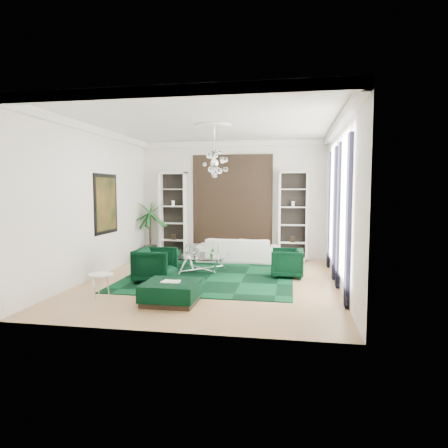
% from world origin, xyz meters
% --- Properties ---
extents(floor, '(6.00, 7.00, 0.02)m').
position_xyz_m(floor, '(0.00, 0.00, -0.01)').
color(floor, tan).
rests_on(floor, ground).
extents(ceiling, '(6.00, 7.00, 0.02)m').
position_xyz_m(ceiling, '(0.00, 0.00, 3.81)').
color(ceiling, white).
rests_on(ceiling, ground).
extents(wall_back, '(6.00, 0.02, 3.80)m').
position_xyz_m(wall_back, '(0.00, 3.51, 1.90)').
color(wall_back, silver).
rests_on(wall_back, ground).
extents(wall_front, '(6.00, 0.02, 3.80)m').
position_xyz_m(wall_front, '(0.00, -3.51, 1.90)').
color(wall_front, silver).
rests_on(wall_front, ground).
extents(wall_left, '(0.02, 7.00, 3.80)m').
position_xyz_m(wall_left, '(-3.01, 0.00, 1.90)').
color(wall_left, silver).
rests_on(wall_left, ground).
extents(wall_right, '(0.02, 7.00, 3.80)m').
position_xyz_m(wall_right, '(3.01, 0.00, 1.90)').
color(wall_right, silver).
rests_on(wall_right, ground).
extents(crown_molding, '(6.00, 7.00, 0.18)m').
position_xyz_m(crown_molding, '(0.00, 0.00, 3.70)').
color(crown_molding, white).
rests_on(crown_molding, ceiling).
extents(ceiling_medallion, '(0.90, 0.90, 0.05)m').
position_xyz_m(ceiling_medallion, '(0.00, 0.30, 3.77)').
color(ceiling_medallion, white).
rests_on(ceiling_medallion, ceiling).
extents(tapestry, '(2.50, 0.06, 2.80)m').
position_xyz_m(tapestry, '(0.00, 3.46, 1.90)').
color(tapestry, black).
rests_on(tapestry, wall_back).
extents(shelving_left, '(0.90, 0.38, 2.80)m').
position_xyz_m(shelving_left, '(-1.95, 3.31, 1.40)').
color(shelving_left, white).
rests_on(shelving_left, floor).
extents(shelving_right, '(0.90, 0.38, 2.80)m').
position_xyz_m(shelving_right, '(1.95, 3.31, 1.40)').
color(shelving_right, white).
rests_on(shelving_right, floor).
extents(painting, '(0.04, 1.30, 1.60)m').
position_xyz_m(painting, '(-2.97, 0.60, 1.85)').
color(painting, black).
rests_on(painting, wall_left).
extents(window_near, '(0.03, 1.10, 2.90)m').
position_xyz_m(window_near, '(2.99, -0.90, 1.90)').
color(window_near, white).
rests_on(window_near, wall_right).
extents(curtain_near_a, '(0.07, 0.30, 3.25)m').
position_xyz_m(curtain_near_a, '(2.96, -1.68, 1.65)').
color(curtain_near_a, black).
rests_on(curtain_near_a, floor).
extents(curtain_near_b, '(0.07, 0.30, 3.25)m').
position_xyz_m(curtain_near_b, '(2.96, -0.12, 1.65)').
color(curtain_near_b, black).
rests_on(curtain_near_b, floor).
extents(window_far, '(0.03, 1.10, 2.90)m').
position_xyz_m(window_far, '(2.99, 1.50, 1.90)').
color(window_far, white).
rests_on(window_far, wall_right).
extents(curtain_far_a, '(0.07, 0.30, 3.25)m').
position_xyz_m(curtain_far_a, '(2.96, 0.72, 1.65)').
color(curtain_far_a, black).
rests_on(curtain_far_a, floor).
extents(curtain_far_b, '(0.07, 0.30, 3.25)m').
position_xyz_m(curtain_far_b, '(2.96, 2.28, 1.65)').
color(curtain_far_b, black).
rests_on(curtain_far_b, floor).
extents(rug, '(4.20, 5.00, 0.02)m').
position_xyz_m(rug, '(-0.13, 0.96, 0.01)').
color(rug, black).
rests_on(rug, floor).
extents(sofa, '(2.53, 0.99, 0.74)m').
position_xyz_m(sofa, '(0.31, 2.79, 0.37)').
color(sofa, white).
rests_on(sofa, floor).
extents(armchair_left, '(0.91, 0.89, 0.83)m').
position_xyz_m(armchair_left, '(-1.32, -0.27, 0.41)').
color(armchair_left, black).
rests_on(armchair_left, floor).
extents(armchair_right, '(0.81, 0.78, 0.73)m').
position_xyz_m(armchair_right, '(1.81, 0.80, 0.37)').
color(armchair_right, black).
rests_on(armchair_right, floor).
extents(coffee_table, '(1.30, 1.30, 0.45)m').
position_xyz_m(coffee_table, '(-0.47, 1.10, 0.22)').
color(coffee_table, white).
rests_on(coffee_table, floor).
extents(ottoman_side, '(0.84, 0.84, 0.37)m').
position_xyz_m(ottoman_side, '(-1.86, 2.01, 0.19)').
color(ottoman_side, black).
rests_on(ottoman_side, floor).
extents(ottoman_front, '(1.05, 1.05, 0.42)m').
position_xyz_m(ottoman_front, '(-0.41, -1.92, 0.21)').
color(ottoman_front, black).
rests_on(ottoman_front, floor).
extents(book, '(0.37, 0.25, 0.03)m').
position_xyz_m(book, '(-0.41, -1.92, 0.43)').
color(book, white).
rests_on(book, ottoman_front).
extents(side_table, '(0.51, 0.51, 0.50)m').
position_xyz_m(side_table, '(-1.94, -1.84, 0.25)').
color(side_table, white).
rests_on(side_table, floor).
extents(palm, '(1.51, 1.51, 2.41)m').
position_xyz_m(palm, '(-2.65, 3.02, 1.21)').
color(palm, '#19591E').
rests_on(palm, floor).
extents(chandelier, '(0.78, 0.78, 0.70)m').
position_xyz_m(chandelier, '(0.09, 0.01, 2.85)').
color(chandelier, white).
rests_on(chandelier, ceiling).
extents(table_plant, '(0.13, 0.11, 0.24)m').
position_xyz_m(table_plant, '(-0.14, 0.83, 0.57)').
color(table_plant, '#19591E').
rests_on(table_plant, coffee_table).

